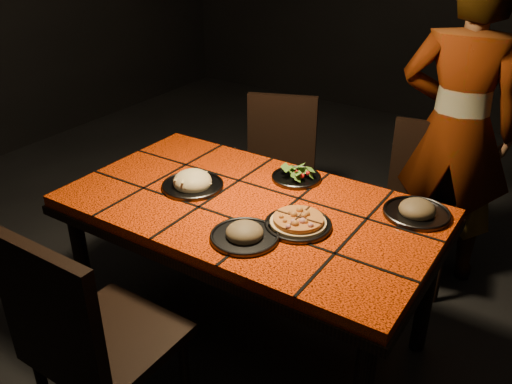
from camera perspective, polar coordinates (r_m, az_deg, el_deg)
The scene contains 11 objects.
room_shell at distance 2.09m, azimuth -0.82°, elevation 17.19°, with size 6.04×7.04×3.08m.
dining_table at distance 2.38m, azimuth -0.69°, elevation -2.80°, with size 1.62×0.92×0.75m.
chair_near at distance 2.01m, azimuth -17.49°, elevation -14.37°, with size 0.46×0.46×1.01m.
chair_far_left at distance 3.24m, azimuth 2.39°, elevation 3.01°, with size 0.54×0.54×0.92m.
chair_far_right at distance 3.08m, azimuth 17.07°, elevation -0.15°, with size 0.47×0.47×0.88m.
diner at distance 3.03m, azimuth 20.37°, elevation 6.20°, with size 0.62×0.41×1.71m, color brown.
plate_pizza at distance 2.17m, azimuth 4.46°, elevation -3.26°, with size 0.27×0.27×0.04m.
plate_pasta at distance 2.48m, azimuth -6.70°, elevation 0.99°, with size 0.28×0.28×0.09m.
plate_salad at distance 2.54m, azimuth 4.28°, elevation 1.85°, with size 0.23×0.23×0.07m.
plate_mushroom_a at distance 2.09m, azimuth -1.21°, elevation -4.37°, with size 0.27×0.27×0.09m.
plate_mushroom_b at distance 2.34m, azimuth 16.60°, elevation -1.82°, with size 0.28×0.28×0.09m.
Camera 1 is at (1.15, -1.70, 1.89)m, focal length 38.00 mm.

